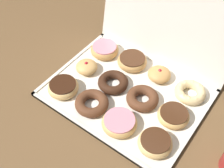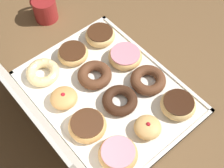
% 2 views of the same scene
% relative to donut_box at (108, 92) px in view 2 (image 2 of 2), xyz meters
% --- Properties ---
extents(ground_plane, '(3.00, 3.00, 0.00)m').
position_rel_donut_box_xyz_m(ground_plane, '(0.00, 0.00, -0.01)').
color(ground_plane, brown).
extents(donut_box, '(0.55, 0.42, 0.01)m').
position_rel_donut_box_xyz_m(donut_box, '(0.00, 0.00, 0.00)').
color(donut_box, silver).
rests_on(donut_box, ground).
extents(box_lid_open, '(0.55, 0.09, 0.43)m').
position_rel_donut_box_xyz_m(box_lid_open, '(0.00, 0.26, 0.21)').
color(box_lid_open, silver).
rests_on(box_lid_open, ground).
extents(chocolate_frosted_donut_0, '(0.11, 0.11, 0.04)m').
position_rel_donut_box_xyz_m(chocolate_frosted_donut_0, '(-0.19, -0.13, 0.02)').
color(chocolate_frosted_donut_0, '#E5B770').
rests_on(chocolate_frosted_donut_0, donut_box).
extents(chocolate_cake_ring_donut_1, '(0.12, 0.12, 0.03)m').
position_rel_donut_box_xyz_m(chocolate_cake_ring_donut_1, '(-0.06, -0.12, 0.02)').
color(chocolate_cake_ring_donut_1, '#59331E').
rests_on(chocolate_cake_ring_donut_1, donut_box).
extents(pink_frosted_donut_2, '(0.12, 0.12, 0.04)m').
position_rel_donut_box_xyz_m(pink_frosted_donut_2, '(0.06, -0.13, 0.02)').
color(pink_frosted_donut_2, tan).
rests_on(pink_frosted_donut_2, donut_box).
extents(chocolate_frosted_donut_3, '(0.11, 0.11, 0.04)m').
position_rel_donut_box_xyz_m(chocolate_frosted_donut_3, '(0.20, -0.13, 0.02)').
color(chocolate_frosted_donut_3, '#E5B770').
rests_on(chocolate_frosted_donut_3, donut_box).
extents(jelly_filled_donut_4, '(0.08, 0.08, 0.05)m').
position_rel_donut_box_xyz_m(jelly_filled_donut_4, '(-0.19, 0.00, 0.03)').
color(jelly_filled_donut_4, tan).
rests_on(jelly_filled_donut_4, donut_box).
extents(chocolate_cake_ring_donut_5, '(0.11, 0.11, 0.03)m').
position_rel_donut_box_xyz_m(chocolate_cake_ring_donut_5, '(-0.06, 0.00, 0.02)').
color(chocolate_cake_ring_donut_5, '#381E11').
rests_on(chocolate_cake_ring_donut_5, donut_box).
extents(chocolate_cake_ring_donut_6, '(0.12, 0.12, 0.04)m').
position_rel_donut_box_xyz_m(chocolate_cake_ring_donut_6, '(0.07, -0.00, 0.02)').
color(chocolate_cake_ring_donut_6, '#59331E').
rests_on(chocolate_cake_ring_donut_6, donut_box).
extents(chocolate_frosted_donut_7, '(0.11, 0.11, 0.04)m').
position_rel_donut_box_xyz_m(chocolate_frosted_donut_7, '(0.19, -0.00, 0.02)').
color(chocolate_frosted_donut_7, tan).
rests_on(chocolate_frosted_donut_7, donut_box).
extents(pink_frosted_donut_8, '(0.11, 0.11, 0.04)m').
position_rel_donut_box_xyz_m(pink_frosted_donut_8, '(-0.19, 0.12, 0.03)').
color(pink_frosted_donut_8, tan).
rests_on(pink_frosted_donut_8, donut_box).
extents(chocolate_frosted_donut_9, '(0.12, 0.12, 0.04)m').
position_rel_donut_box_xyz_m(chocolate_frosted_donut_9, '(-0.06, 0.13, 0.03)').
color(chocolate_frosted_donut_9, tan).
rests_on(chocolate_frosted_donut_9, donut_box).
extents(jelly_filled_donut_10, '(0.09, 0.09, 0.05)m').
position_rel_donut_box_xyz_m(jelly_filled_donut_10, '(0.06, 0.13, 0.03)').
color(jelly_filled_donut_10, tan).
rests_on(jelly_filled_donut_10, donut_box).
extents(cruller_donut_11, '(0.11, 0.11, 0.03)m').
position_rel_donut_box_xyz_m(cruller_donut_11, '(0.19, 0.13, 0.02)').
color(cruller_donut_11, '#EACC8C').
rests_on(cruller_donut_11, donut_box).
extents(coffee_mug, '(0.11, 0.09, 0.09)m').
position_rel_donut_box_xyz_m(coffee_mug, '(0.43, -0.04, 0.04)').
color(coffee_mug, maroon).
rests_on(coffee_mug, ground).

